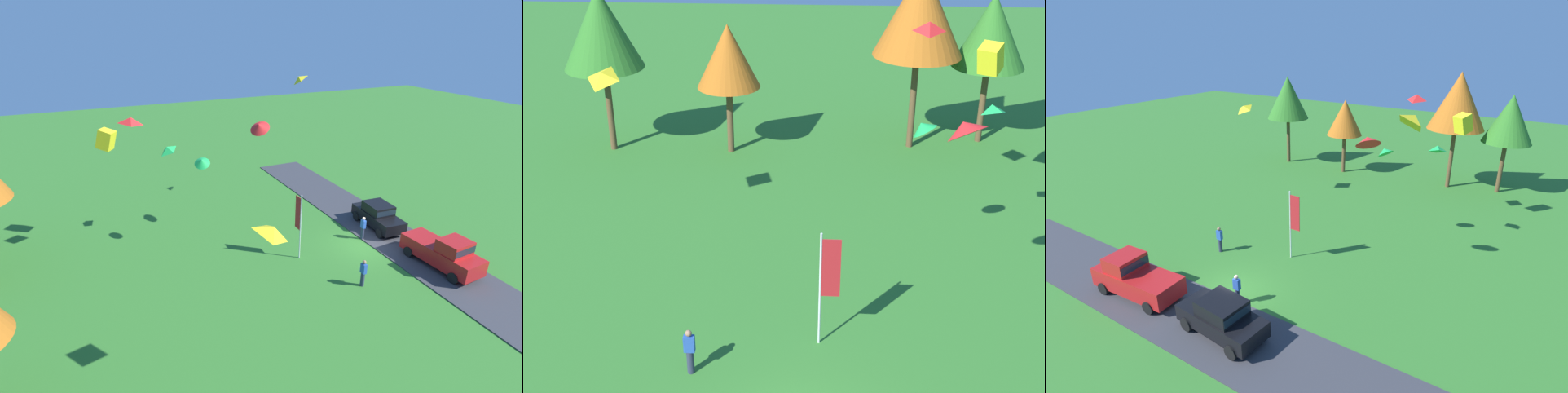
% 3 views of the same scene
% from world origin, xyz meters
% --- Properties ---
extents(ground_plane, '(120.00, 120.00, 0.00)m').
position_xyz_m(ground_plane, '(0.00, 0.00, 0.00)').
color(ground_plane, '#337528').
extents(pavement_strip, '(36.00, 4.40, 0.06)m').
position_xyz_m(pavement_strip, '(0.00, -2.54, 0.03)').
color(pavement_strip, '#38383D').
rests_on(pavement_strip, ground).
extents(car_pickup_by_flagpole, '(5.11, 2.29, 2.14)m').
position_xyz_m(car_pickup_by_flagpole, '(-4.26, -2.69, 1.11)').
color(car_pickup_by_flagpole, red).
rests_on(car_pickup_by_flagpole, ground).
extents(car_sedan_far_end, '(4.53, 2.23, 1.84)m').
position_xyz_m(car_sedan_far_end, '(1.83, -2.59, 1.04)').
color(car_sedan_far_end, black).
rests_on(car_sedan_far_end, ground).
extents(person_on_lawn, '(0.36, 0.24, 1.71)m').
position_xyz_m(person_on_lawn, '(0.83, -0.44, 0.88)').
color(person_on_lawn, '#2D334C').
rests_on(person_on_lawn, ground).
extents(person_beside_suv, '(0.36, 0.24, 1.71)m').
position_xyz_m(person_beside_suv, '(-3.74, 3.08, 0.88)').
color(person_beside_suv, '#2D334C').
rests_on(person_beside_suv, ground).
extents(tree_far_right, '(4.25, 4.25, 8.97)m').
position_xyz_m(tree_far_right, '(-11.33, 21.66, 6.81)').
color(tree_far_right, brown).
rests_on(tree_far_right, ground).
extents(tree_left_of_center, '(3.39, 3.39, 7.16)m').
position_xyz_m(tree_left_of_center, '(-4.67, 21.70, 5.42)').
color(tree_left_of_center, brown).
rests_on(tree_left_of_center, ground).
extents(tree_lone_near, '(4.79, 4.79, 10.10)m').
position_xyz_m(tree_lone_near, '(5.38, 22.94, 7.68)').
color(tree_lone_near, brown).
rests_on(tree_lone_near, ground).
extents(tree_center_back, '(4.00, 4.00, 8.43)m').
position_xyz_m(tree_center_back, '(9.43, 23.98, 6.40)').
color(tree_center_back, brown).
rests_on(tree_center_back, ground).
extents(flag_banner, '(0.71, 0.08, 4.43)m').
position_xyz_m(flag_banner, '(0.72, 4.88, 2.80)').
color(flag_banner, silver).
rests_on(flag_banner, ground).
extents(kite_delta_low_drifter, '(1.33, 1.31, 0.83)m').
position_xyz_m(kite_delta_low_drifter, '(4.18, 10.00, 6.21)').
color(kite_delta_low_drifter, green).
extents(kite_diamond_trailing_tail, '(1.10, 1.23, 0.70)m').
position_xyz_m(kite_diamond_trailing_tail, '(6.99, 11.53, 6.43)').
color(kite_diamond_trailing_tail, green).
extents(kite_box_over_trees, '(1.35, 1.46, 1.41)m').
position_xyz_m(kite_box_over_trees, '(7.54, 15.19, 7.39)').
color(kite_box_over_trees, yellow).
extents(kite_diamond_high_right, '(1.31, 1.32, 0.76)m').
position_xyz_m(kite_diamond_high_right, '(-8.24, 11.16, 7.56)').
color(kite_diamond_high_right, yellow).
extents(kite_delta_mid_center, '(1.88, 1.88, 1.09)m').
position_xyz_m(kite_delta_mid_center, '(4.87, 5.74, 7.86)').
color(kite_delta_mid_center, red).
extents(kite_diamond_topmost, '(1.06, 1.16, 0.55)m').
position_xyz_m(kite_diamond_topmost, '(4.64, 13.87, 9.05)').
color(kite_diamond_topmost, red).
extents(kite_diamond_high_left, '(1.09, 1.18, 0.81)m').
position_xyz_m(kite_diamond_high_left, '(8.84, 0.62, 10.22)').
color(kite_diamond_high_left, yellow).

